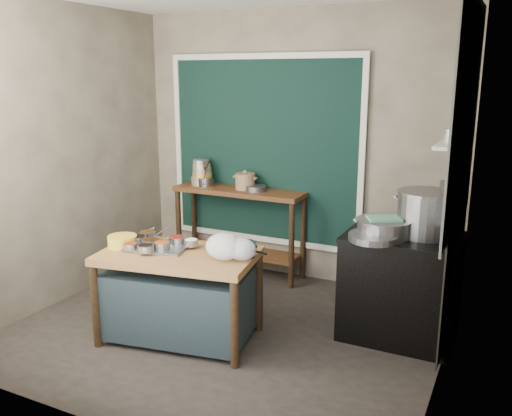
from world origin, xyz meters
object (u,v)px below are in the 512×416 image
at_px(saucepan, 243,249).
at_px(utensil_cup, 206,182).
at_px(back_counter, 239,231).
at_px(steamer, 383,228).
at_px(condiment_tray, 158,247).
at_px(stock_pot, 425,214).
at_px(stove_block, 400,288).
at_px(ceramic_crock, 245,182).
at_px(yellow_basin, 122,241).
at_px(prep_table, 180,296).

bearing_deg(saucepan, utensil_cup, 145.34).
relative_size(back_counter, steamer, 3.28).
bearing_deg(steamer, condiment_tray, -157.07).
xyz_separation_m(utensil_cup, stock_pot, (2.44, -0.64, 0.06)).
distance_m(stove_block, ceramic_crock, 2.07).
relative_size(utensil_cup, ceramic_crock, 0.74).
bearing_deg(steamer, yellow_basin, -157.80).
distance_m(yellow_basin, stock_pot, 2.48).
height_order(stove_block, steamer, steamer).
distance_m(back_counter, stove_block, 2.04).
height_order(ceramic_crock, stock_pot, stock_pot).
relative_size(stove_block, ceramic_crock, 3.97).
xyz_separation_m(prep_table, ceramic_crock, (-0.22, 1.60, 0.65)).
xyz_separation_m(back_counter, steamer, (1.76, -0.85, 0.48)).
xyz_separation_m(back_counter, saucepan, (0.80, -1.43, 0.33)).
relative_size(condiment_tray, stock_pot, 1.05).
distance_m(back_counter, utensil_cup, 0.66).
height_order(stove_block, utensil_cup, utensil_cup).
distance_m(prep_table, stove_block, 1.83).
xyz_separation_m(yellow_basin, saucepan, (1.02, 0.22, 0.01)).
xyz_separation_m(condiment_tray, saucepan, (0.73, 0.13, 0.05)).
bearing_deg(prep_table, back_counter, 90.31).
relative_size(yellow_basin, steamer, 0.55).
bearing_deg(stove_block, saucepan, -147.40).
bearing_deg(yellow_basin, stock_pot, 23.49).
bearing_deg(saucepan, back_counter, 134.07).
height_order(prep_table, steamer, steamer).
bearing_deg(condiment_tray, steamer, 22.93).
height_order(utensil_cup, ceramic_crock, ceramic_crock).
bearing_deg(prep_table, ceramic_crock, 87.94).
bearing_deg(prep_table, steamer, 16.64).
bearing_deg(ceramic_crock, condiment_tray, -89.81).
relative_size(prep_table, yellow_basin, 5.17).
height_order(stove_block, ceramic_crock, ceramic_crock).
bearing_deg(prep_table, saucepan, 5.95).
bearing_deg(back_counter, stove_block, -21.02).
height_order(back_counter, utensil_cup, utensil_cup).
bearing_deg(saucepan, condiment_tray, -155.28).
height_order(yellow_basin, stock_pot, stock_pot).
height_order(utensil_cup, steamer, utensil_cup).
relative_size(back_counter, yellow_basin, 6.00).
distance_m(condiment_tray, yellow_basin, 0.31).
bearing_deg(prep_table, stock_pot, 17.52).
xyz_separation_m(condiment_tray, ceramic_crock, (-0.01, 1.58, 0.27)).
relative_size(back_counter, condiment_tray, 2.95).
relative_size(back_counter, utensil_cup, 8.63).
relative_size(ceramic_crock, steamer, 0.51).
distance_m(saucepan, stock_pot, 1.48).
bearing_deg(yellow_basin, ceramic_crock, 80.35).
distance_m(stove_block, yellow_basin, 2.34).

